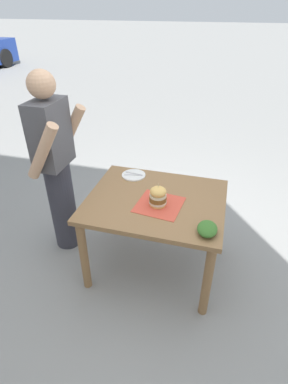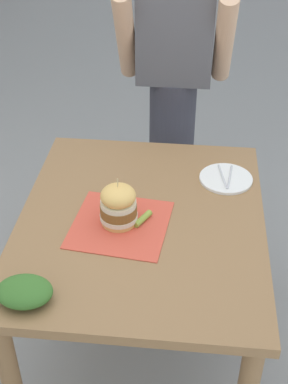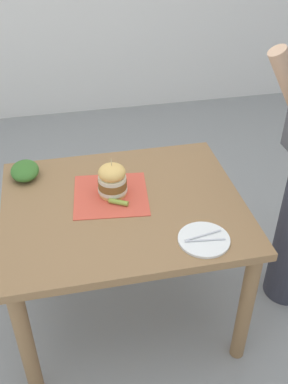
{
  "view_description": "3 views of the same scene",
  "coord_description": "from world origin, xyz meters",
  "px_view_note": "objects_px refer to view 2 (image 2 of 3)",
  "views": [
    {
      "loc": [
        -1.99,
        -0.45,
        2.11
      ],
      "look_at": [
        0.0,
        0.1,
        0.79
      ],
      "focal_mm": 28.0,
      "sensor_mm": 36.0,
      "label": 1
    },
    {
      "loc": [
        0.17,
        -1.56,
        2.01
      ],
      "look_at": [
        0.0,
        0.1,
        0.79
      ],
      "focal_mm": 50.0,
      "sensor_mm": 36.0,
      "label": 2
    },
    {
      "loc": [
        1.64,
        -0.24,
        2.02
      ],
      "look_at": [
        0.0,
        0.1,
        0.79
      ],
      "focal_mm": 42.0,
      "sensor_mm": 36.0,
      "label": 3
    }
  ],
  "objects_px": {
    "side_plate_with_forks": "(226,179)",
    "diner_across_table": "(174,82)",
    "sandwich": "(118,205)",
    "side_salad": "(24,292)",
    "patio_table": "(141,241)",
    "pickle_spear": "(143,219)"
  },
  "relations": [
    {
      "from": "pickle_spear",
      "to": "diner_across_table",
      "type": "height_order",
      "value": "diner_across_table"
    },
    {
      "from": "patio_table",
      "to": "diner_across_table",
      "type": "xyz_separation_m",
      "value": [
        0.06,
        0.92,
        0.26
      ]
    },
    {
      "from": "sandwich",
      "to": "side_plate_with_forks",
      "type": "distance_m",
      "value": 0.52
    },
    {
      "from": "patio_table",
      "to": "side_plate_with_forks",
      "type": "height_order",
      "value": "side_plate_with_forks"
    },
    {
      "from": "side_plate_with_forks",
      "to": "diner_across_table",
      "type": "distance_m",
      "value": 0.7
    },
    {
      "from": "diner_across_table",
      "to": "pickle_spear",
      "type": "bearing_deg",
      "value": -93.39
    },
    {
      "from": "patio_table",
      "to": "pickle_spear",
      "type": "relative_size",
      "value": 12.14
    },
    {
      "from": "side_plate_with_forks",
      "to": "diner_across_table",
      "type": "height_order",
      "value": "diner_across_table"
    },
    {
      "from": "pickle_spear",
      "to": "side_plate_with_forks",
      "type": "height_order",
      "value": "pickle_spear"
    },
    {
      "from": "side_plate_with_forks",
      "to": "side_salad",
      "type": "distance_m",
      "value": 0.97
    },
    {
      "from": "patio_table",
      "to": "pickle_spear",
      "type": "height_order",
      "value": "pickle_spear"
    },
    {
      "from": "patio_table",
      "to": "diner_across_table",
      "type": "distance_m",
      "value": 0.96
    },
    {
      "from": "side_salad",
      "to": "diner_across_table",
      "type": "bearing_deg",
      "value": 74.35
    },
    {
      "from": "side_salad",
      "to": "side_plate_with_forks",
      "type": "bearing_deg",
      "value": 48.83
    },
    {
      "from": "patio_table",
      "to": "sandwich",
      "type": "bearing_deg",
      "value": -156.14
    },
    {
      "from": "pickle_spear",
      "to": "side_plate_with_forks",
      "type": "xyz_separation_m",
      "value": [
        0.31,
        0.31,
        -0.01
      ]
    },
    {
      "from": "sandwich",
      "to": "side_plate_with_forks",
      "type": "bearing_deg",
      "value": 38.88
    },
    {
      "from": "patio_table",
      "to": "side_salad",
      "type": "xyz_separation_m",
      "value": [
        -0.32,
        -0.44,
        0.15
      ]
    },
    {
      "from": "sandwich",
      "to": "side_salad",
      "type": "xyz_separation_m",
      "value": [
        -0.24,
        -0.41,
        -0.05
      ]
    },
    {
      "from": "side_plate_with_forks",
      "to": "side_salad",
      "type": "xyz_separation_m",
      "value": [
        -0.64,
        -0.73,
        0.03
      ]
    },
    {
      "from": "pickle_spear",
      "to": "side_salad",
      "type": "bearing_deg",
      "value": -127.74
    },
    {
      "from": "diner_across_table",
      "to": "side_plate_with_forks",
      "type": "bearing_deg",
      "value": -67.75
    }
  ]
}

